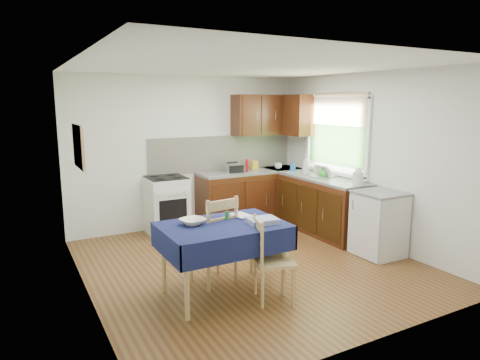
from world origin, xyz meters
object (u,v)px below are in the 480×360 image
chair_far (216,238)px  kettle (358,178)px  sandwich_press (234,168)px  dining_table (223,234)px  chair_near (270,257)px  toaster (232,168)px  dish_rack (322,175)px

chair_far → kettle: (2.36, 0.24, 0.46)m
chair_far → sandwich_press: sandwich_press is taller
dining_table → chair_near: chair_near is taller
chair_near → sandwich_press: bearing=-2.7°
chair_near → sandwich_press: size_ratio=3.42×
kettle → toaster: bearing=119.6°
chair_near → sandwich_press: sandwich_press is taller
toaster → sandwich_press: (0.04, 0.03, -0.01)m
chair_near → sandwich_press: (1.04, 2.78, 0.50)m
dining_table → dish_rack: dish_rack is taller
toaster → kettle: size_ratio=0.95×
chair_near → toaster: bearing=-2.1°
sandwich_press → kettle: bearing=-51.4°
dining_table → dish_rack: size_ratio=3.36×
toaster → sandwich_press: toaster is taller
kettle → dish_rack: bearing=89.4°
dining_table → chair_far: (0.05, 0.29, -0.14)m
kettle → chair_near: bearing=-156.4°
chair_far → dish_rack: bearing=-164.5°
chair_near → kettle: size_ratio=3.59×
dining_table → kettle: kettle is taller
dish_rack → kettle: bearing=-107.4°
sandwich_press → chair_far: bearing=-112.1°
chair_near → sandwich_press: 3.01m
chair_far → toaster: size_ratio=4.33×
chair_near → dish_rack: size_ratio=2.32×
toaster → chair_near: bearing=-132.1°
dish_rack → sandwich_press: bearing=116.6°
chair_far → sandwich_press: size_ratio=3.93×
chair_near → toaster: size_ratio=3.77×
chair_near → dish_rack: bearing=-32.8°
sandwich_press → dining_table: bearing=-109.8°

